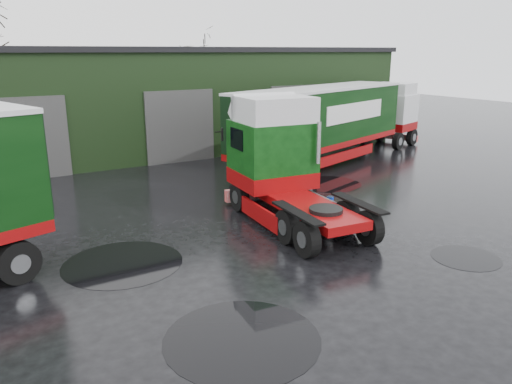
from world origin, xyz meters
TOP-DOWN VIEW (x-y plane):
  - ground at (0.00, 0.00)m, footprint 100.00×100.00m
  - warehouse at (2.00, 20.00)m, footprint 32.40×12.40m
  - hero_tractor at (1.36, 1.76)m, footprint 3.74×7.52m
  - lorry_right at (8.00, 9.00)m, footprint 16.36×7.83m
  - wash_bucket at (4.13, 3.34)m, footprint 0.34×0.34m
  - tree_back_b at (10.00, 30.00)m, footprint 4.40×4.40m
  - puddle_0 at (-3.99, -3.62)m, footprint 3.48×3.48m
  - puddle_1 at (6.02, 5.77)m, footprint 3.09×3.09m
  - puddle_2 at (-5.04, 1.74)m, footprint 3.54×3.54m
  - puddle_3 at (4.06, -3.26)m, footprint 2.05×2.05m

SIDE VIEW (x-z plane):
  - ground at x=0.00m, z-range 0.00..0.00m
  - puddle_0 at x=-3.99m, z-range 0.00..0.01m
  - puddle_1 at x=6.02m, z-range 0.00..0.01m
  - puddle_2 at x=-5.04m, z-range 0.00..0.01m
  - puddle_3 at x=4.06m, z-range 0.00..0.01m
  - wash_bucket at x=4.13m, z-range 0.00..0.27m
  - lorry_right at x=8.00m, z-range 0.00..4.29m
  - hero_tractor at x=1.36m, z-range 0.00..4.52m
  - warehouse at x=2.00m, z-range 0.01..6.31m
  - tree_back_b at x=10.00m, z-range 0.00..7.50m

